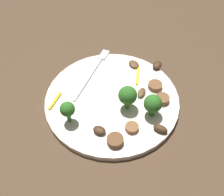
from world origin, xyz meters
name	(u,v)px	position (x,y,z in m)	size (l,w,h in m)	color
ground_plane	(112,102)	(0.00, 0.00, 0.00)	(1.40, 1.40, 0.00)	#4C3826
plate	(112,100)	(0.00, 0.00, 0.01)	(0.29, 0.29, 0.01)	white
fork	(94,70)	(0.08, 0.06, 0.01)	(0.18, 0.05, 0.00)	silver
broccoli_floret_0	(153,104)	(-0.03, -0.09, 0.05)	(0.04, 0.04, 0.05)	#347525
broccoli_floret_1	(128,96)	(-0.02, -0.04, 0.05)	(0.04, 0.04, 0.06)	#347525
broccoli_floret_2	(67,110)	(-0.07, 0.07, 0.05)	(0.03, 0.03, 0.05)	#347525
sausage_slice_0	(162,99)	(0.01, -0.11, 0.02)	(0.03, 0.03, 0.01)	brown
sausage_slice_1	(115,140)	(-0.11, -0.03, 0.02)	(0.03, 0.03, 0.01)	brown
sausage_slice_2	(132,128)	(-0.07, -0.05, 0.02)	(0.03, 0.03, 0.01)	brown
sausage_slice_3	(155,86)	(0.05, -0.09, 0.02)	(0.03, 0.03, 0.01)	brown
mushroom_0	(99,130)	(-0.09, 0.01, 0.02)	(0.03, 0.02, 0.01)	#422B19
mushroom_1	(160,129)	(-0.07, -0.11, 0.02)	(0.03, 0.02, 0.01)	#422B19
mushroom_2	(134,64)	(0.11, -0.03, 0.02)	(0.03, 0.02, 0.01)	brown
mushroom_3	(142,93)	(0.02, -0.06, 0.02)	(0.03, 0.02, 0.01)	brown
mushroom_4	(157,65)	(0.11, -0.09, 0.02)	(0.03, 0.02, 0.01)	#422B19
pepper_strip_0	(55,101)	(-0.03, 0.12, 0.02)	(0.05, 0.00, 0.00)	yellow
pepper_strip_1	(138,76)	(0.08, -0.05, 0.01)	(0.06, 0.01, 0.00)	yellow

